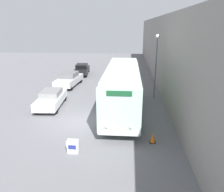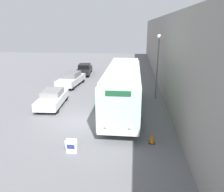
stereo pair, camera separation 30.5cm
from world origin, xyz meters
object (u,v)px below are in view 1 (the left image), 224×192
at_px(traffic_cone, 153,138).
at_px(vintage_bus, 122,87).
at_px(sign_board, 72,147).
at_px(streetlamp, 156,57).
at_px(parked_car_near, 51,98).
at_px(parked_car_far, 82,69).
at_px(parked_car_mid, 69,79).

bearing_deg(traffic_cone, vintage_bus, 112.07).
distance_m(sign_board, streetlamp, 11.73).
bearing_deg(parked_car_near, vintage_bus, -7.82).
bearing_deg(traffic_cone, parked_car_far, 114.01).
distance_m(parked_car_far, traffic_cone, 19.88).
relative_size(vintage_bus, sign_board, 12.94).
xyz_separation_m(parked_car_near, parked_car_mid, (-0.29, 6.70, 0.07)).
distance_m(sign_board, parked_car_mid, 14.11).
xyz_separation_m(streetlamp, parked_car_far, (-9.00, 9.80, -3.10)).
distance_m(sign_board, traffic_cone, 4.66).
height_order(vintage_bus, traffic_cone, vintage_bus).
distance_m(streetlamp, parked_car_near, 9.88).
distance_m(parked_car_near, parked_car_mid, 6.70).
xyz_separation_m(parked_car_mid, parked_car_far, (0.17, 6.10, -0.05)).
bearing_deg(parked_car_near, traffic_cone, -37.45).
bearing_deg(traffic_cone, parked_car_mid, 124.39).
bearing_deg(parked_car_mid, vintage_bus, -43.61).
height_order(vintage_bus, parked_car_mid, vintage_bus).
distance_m(vintage_bus, parked_car_mid, 9.58).
height_order(vintage_bus, parked_car_far, vintage_bus).
distance_m(vintage_bus, parked_car_near, 6.13).
bearing_deg(parked_car_mid, parked_car_near, -82.39).
xyz_separation_m(vintage_bus, parked_car_mid, (-6.26, 7.14, -1.21)).
height_order(parked_car_mid, traffic_cone, parked_car_mid).
xyz_separation_m(streetlamp, traffic_cone, (-0.91, -8.35, -3.54)).
xyz_separation_m(parked_car_mid, traffic_cone, (8.25, -12.05, -0.49)).
xyz_separation_m(vintage_bus, traffic_cone, (1.99, -4.91, -1.69)).
bearing_deg(vintage_bus, parked_car_near, 175.71).
xyz_separation_m(sign_board, streetlamp, (5.32, 9.87, 3.46)).
bearing_deg(parked_car_mid, parked_car_far, 93.59).
bearing_deg(parked_car_mid, sign_board, -69.01).
distance_m(vintage_bus, parked_car_far, 14.63).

